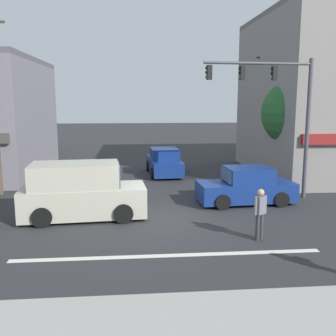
# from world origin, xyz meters

# --- Properties ---
(ground_plane) EXTENTS (120.00, 120.00, 0.00)m
(ground_plane) POSITION_xyz_m (0.00, 0.00, 0.00)
(ground_plane) COLOR #2B2B2D
(lane_marking_stripe) EXTENTS (9.00, 0.24, 0.01)m
(lane_marking_stripe) POSITION_xyz_m (0.00, -3.50, 0.00)
(lane_marking_stripe) COLOR silver
(lane_marking_stripe) RESTS_ON ground
(street_tree) EXTENTS (3.62, 3.62, 5.55)m
(street_tree) POSITION_xyz_m (7.67, 6.20, 3.73)
(street_tree) COLOR #4C3823
(street_tree) RESTS_ON ground
(utility_pole_far_right) EXTENTS (1.40, 0.22, 7.28)m
(utility_pole_far_right) POSITION_xyz_m (7.09, 9.16, 3.79)
(utility_pole_far_right) COLOR brown
(utility_pole_far_right) RESTS_ON ground
(traffic_light_mast) EXTENTS (4.88, 0.56, 6.20)m
(traffic_light_mast) POSITION_xyz_m (5.49, 2.64, 4.30)
(traffic_light_mast) COLOR #47474C
(traffic_light_mast) RESTS_ON ground
(van_approaching_near) EXTENTS (4.72, 2.29, 2.11)m
(van_approaching_near) POSITION_xyz_m (-2.94, 0.43, 1.01)
(van_approaching_near) COLOR #B7B29E
(van_approaching_near) RESTS_ON ground
(sedan_waiting_far) EXTENTS (4.21, 2.11, 1.58)m
(sedan_waiting_far) POSITION_xyz_m (3.86, 1.98, 0.71)
(sedan_waiting_far) COLOR navy
(sedan_waiting_far) RESTS_ON ground
(sedan_crossing_leftbound) EXTENTS (2.07, 4.20, 1.58)m
(sedan_crossing_leftbound) POSITION_xyz_m (0.89, 8.90, 0.71)
(sedan_crossing_leftbound) COLOR navy
(sedan_crossing_leftbound) RESTS_ON ground
(pedestrian_mid_crossing) EXTENTS (0.49, 0.38, 1.67)m
(pedestrian_mid_crossing) POSITION_xyz_m (3.02, -2.46, 0.95)
(pedestrian_mid_crossing) COLOR #333338
(pedestrian_mid_crossing) RESTS_ON ground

